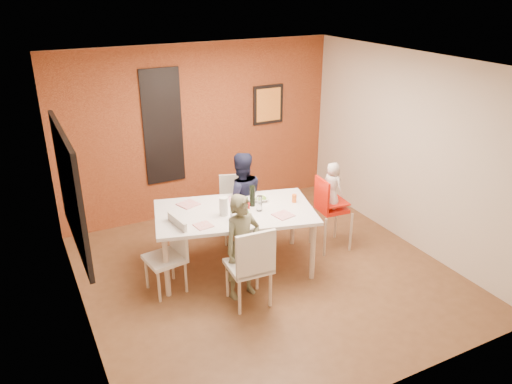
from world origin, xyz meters
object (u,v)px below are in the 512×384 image
chair_near (252,263)px  child_near (242,247)px  dining_table (235,216)px  chair_left (171,251)px  high_chair (329,206)px  chair_far (236,204)px  toddler (332,185)px  paper_towel_roll (224,206)px  wine_bottle (252,196)px  child_far (241,200)px

chair_near → child_near: (0.01, 0.25, 0.09)m
child_near → dining_table: bearing=63.6°
chair_left → high_chair: high_chair is taller
dining_table → chair_left: (-0.90, -0.08, -0.24)m
chair_far → toddler: toddler is taller
toddler → paper_towel_roll: 1.60m
dining_table → high_chair: 1.40m
chair_near → high_chair: (1.58, 0.76, 0.07)m
high_chair → toddler: 0.32m
wine_bottle → paper_towel_roll: size_ratio=1.14×
chair_near → chair_left: chair_near is taller
wine_bottle → toddler: bearing=-6.8°
child_far → chair_left: bearing=38.3°
child_near → wine_bottle: child_near is taller
child_far → paper_towel_roll: bearing=60.4°
dining_table → chair_far: 0.91m
paper_towel_roll → chair_left: bearing=-177.6°
high_chair → toddler: (0.03, -0.00, 0.31)m
child_near → chair_near: bearing=-100.8°
chair_near → chair_far: 1.75m
chair_far → child_near: size_ratio=0.72×
chair_near → paper_towel_roll: bearing=-87.6°
high_chair → chair_near: bearing=120.3°
wine_bottle → dining_table: bearing=-173.0°
child_far → paper_towel_roll: child_far is taller
child_near → high_chair: bearing=8.2°
dining_table → chair_near: size_ratio=2.17×
toddler → chair_left: bearing=75.8°
chair_near → wine_bottle: (0.46, 0.89, 0.40)m
paper_towel_roll → child_near: bearing=-90.8°
chair_near → child_far: size_ratio=0.74×
chair_far → toddler: size_ratio=1.45×
chair_left → high_chair: (2.29, -0.02, 0.12)m
dining_table → wine_bottle: wine_bottle is taller
chair_near → dining_table: bearing=-99.1°
child_far → toddler: size_ratio=2.13×
dining_table → child_near: size_ratio=1.69×
chair_near → chair_far: (0.56, 1.65, -0.04)m
chair_far → child_far: 0.29m
chair_near → child_near: size_ratio=0.78×
toddler → high_chair: bearing=68.3°
high_chair → wine_bottle: (-1.13, 0.13, 0.33)m
chair_far → chair_left: size_ratio=1.01×
toddler → paper_towel_roll: size_ratio=2.71×
chair_near → paper_towel_roll: (0.01, 0.80, 0.38)m
toddler → paper_towel_roll: bearing=74.5°
child_far → toddler: child_far is taller
wine_bottle → chair_far: bearing=82.1°
chair_left → toddler: toddler is taller
chair_far → child_far: (-0.03, -0.24, 0.17)m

